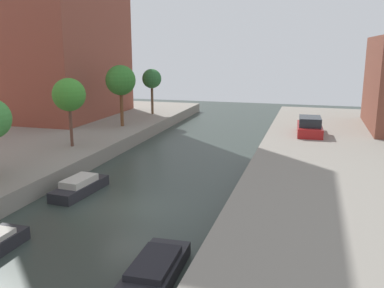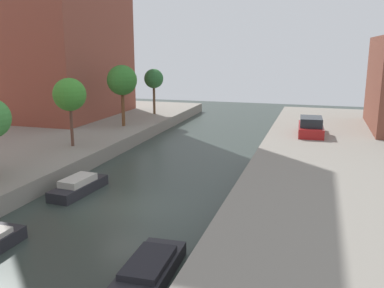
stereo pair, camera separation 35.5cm
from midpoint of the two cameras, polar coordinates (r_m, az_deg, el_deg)
name	(u,v)px [view 1 (the left image)]	position (r m, az deg, el deg)	size (l,w,h in m)	color
ground_plane	(127,208)	(20.92, -9.31, -8.67)	(84.00, 84.00, 0.00)	#2D3833
street_tree_3	(69,95)	(29.66, -16.77, 6.42)	(2.25, 2.25, 4.70)	brown
street_tree_4	(121,81)	(36.59, -9.99, 8.52)	(2.57, 2.57, 5.26)	brown
street_tree_5	(152,79)	(43.18, -5.75, 8.80)	(1.96, 1.96, 4.60)	brown
parked_car	(310,127)	(34.18, 15.46, 2.27)	(2.07, 4.53, 1.41)	maroon
moored_boat_left_3	(80,187)	(23.38, -15.49, -5.64)	(1.56, 3.88, 0.91)	#232328
moored_boat_right_2	(153,273)	(14.70, -6.06, -17.05)	(1.66, 4.41, 0.74)	#232328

